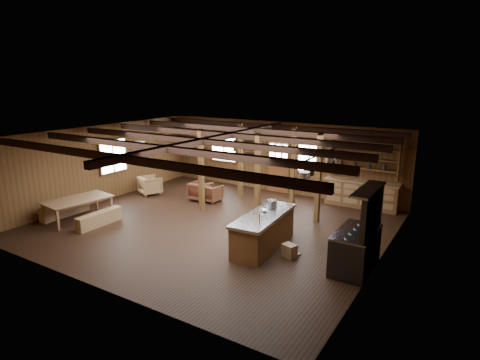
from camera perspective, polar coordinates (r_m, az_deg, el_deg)
The scene contains 22 objects.
room at distance 12.17m, azimuth -3.88°, elevation -0.16°, with size 10.04×9.04×2.84m.
ceiling_joists at distance 12.06m, azimuth -3.49°, elevation 5.92°, with size 9.80×8.82×0.18m.
timber_posts at distance 13.62m, azimuth 3.00°, elevation 1.40°, with size 3.95×2.35×2.80m.
back_door at distance 16.02m, azimuth 5.44°, elevation 1.39°, with size 1.02×0.08×2.15m.
window_back_left at distance 17.17m, azimuth -2.30°, elevation 4.75°, with size 1.32×0.06×1.32m.
window_back_right at distance 15.36m, azimuth 9.87°, elevation 3.43°, with size 1.02×0.06×1.32m.
window_left at distance 15.81m, azimuth -17.63°, elevation 3.27°, with size 0.14×1.24×1.32m.
notice_boards at distance 16.58m, azimuth 0.86°, elevation 4.56°, with size 1.08×0.03×0.90m.
back_counter at distance 14.71m, azimuth 16.92°, elevation -1.45°, with size 2.55×0.60×2.45m.
pendant_lamps at distance 14.14m, azimuth -9.03°, elevation 5.23°, with size 1.86×2.36×0.66m.
pot_rack at distance 10.64m, azimuth 11.71°, elevation 2.24°, with size 0.37×3.00×0.45m.
kitchen_island at distance 10.78m, azimuth 3.36°, elevation -7.21°, with size 1.05×2.55×1.20m.
step_stool at distance 10.41m, azimuth 7.02°, elevation -9.95°, with size 0.39×0.27×0.34m, color olive.
commercial_range at distance 9.88m, azimuth 16.37°, elevation -8.76°, with size 0.84×1.65×2.03m.
dining_table at distance 13.84m, azimuth -21.89°, elevation -3.93°, with size 1.99×1.11×0.70m, color #946943.
bench_wall at distance 14.47m, azimuth -23.63°, elevation -3.84°, with size 0.31×1.67×0.46m, color olive.
bench_aisle at distance 13.17m, azimuth -19.39°, elevation -5.23°, with size 0.29×1.55×0.43m, color olive.
armchair_a at distance 15.04m, azimuth -5.61°, elevation -1.58°, with size 0.73×0.75×0.68m, color #5C2C1B.
armchair_b at distance 14.84m, azimuth -4.11°, elevation -1.87°, with size 0.67×0.69×0.63m, color #5C301B.
armchair_c at distance 16.13m, azimuth -12.66°, elevation -0.72°, with size 0.76×0.79×0.72m, color #997145.
counter_pot at distance 11.27m, azimuth 4.52°, elevation -3.30°, with size 0.30×0.30×0.18m, color #B9BBC0.
bowl at distance 10.84m, azimuth 3.29°, elevation -4.34°, with size 0.23×0.23×0.06m, color silver.
Camera 1 is at (6.90, -9.57, 4.40)m, focal length 30.00 mm.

